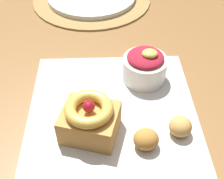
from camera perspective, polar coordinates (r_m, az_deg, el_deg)
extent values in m
cube|color=brown|center=(0.70, -2.30, 6.87)|extent=(1.33, 0.91, 0.04)
cube|color=silver|center=(0.53, 0.08, -4.11)|extent=(0.29, 0.29, 0.01)
cube|color=#C68E47|center=(0.48, -4.24, -6.37)|extent=(0.10, 0.09, 0.05)
torus|color=#E5BC4C|center=(0.45, -4.46, -3.67)|extent=(0.09, 0.09, 0.02)
sphere|color=maroon|center=(0.45, -4.49, -3.27)|extent=(0.02, 0.02, 0.02)
cylinder|color=white|center=(0.58, 6.22, 3.95)|extent=(0.08, 0.08, 0.05)
ellipsoid|color=#A31E33|center=(0.56, 6.43, 6.13)|extent=(0.07, 0.07, 0.02)
ellipsoid|color=#E5CC56|center=(0.55, 7.24, 6.85)|extent=(0.03, 0.03, 0.01)
ellipsoid|color=tan|center=(0.50, 12.93, -6.88)|extent=(0.04, 0.04, 0.03)
ellipsoid|color=#BC7F38|center=(0.47, 6.53, -9.44)|extent=(0.04, 0.04, 0.03)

